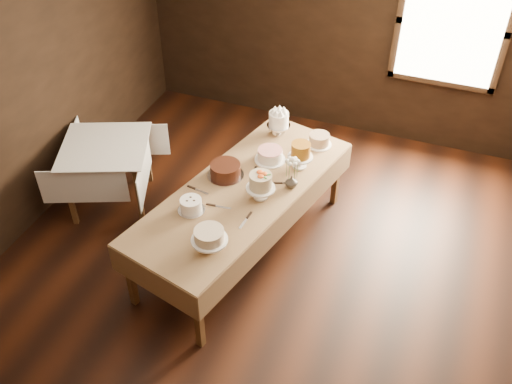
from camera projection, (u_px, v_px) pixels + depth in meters
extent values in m
cube|color=black|center=(249.00, 278.00, 5.66)|extent=(5.00, 6.00, 0.01)
cube|color=beige|center=(245.00, 0.00, 3.88)|extent=(5.00, 6.00, 0.01)
cube|color=black|center=(339.00, 25.00, 6.92)|extent=(5.00, 0.02, 2.80)
cube|color=black|center=(4.00, 108.00, 5.46)|extent=(0.02, 6.00, 2.80)
cube|color=#FFEABF|center=(452.00, 28.00, 6.40)|extent=(1.10, 0.05, 1.30)
cube|color=#4B3019|center=(130.00, 277.00, 5.20)|extent=(0.08, 0.08, 0.72)
cube|color=#4B3019|center=(275.00, 152.00, 6.68)|extent=(0.08, 0.08, 0.72)
cube|color=#4B3019|center=(199.00, 318.00, 4.84)|extent=(0.08, 0.08, 0.72)
cube|color=#4B3019|center=(336.00, 177.00, 6.32)|extent=(0.08, 0.08, 0.72)
cube|color=#4B3019|center=(243.00, 192.00, 5.51)|extent=(1.53, 2.64, 0.04)
cube|color=#A07D56|center=(243.00, 190.00, 5.49)|extent=(1.60, 2.72, 0.01)
cube|color=#4B3019|center=(70.00, 198.00, 6.05)|extent=(0.07, 0.07, 0.71)
cube|color=#4B3019|center=(84.00, 157.00, 6.61)|extent=(0.07, 0.07, 0.71)
cube|color=#4B3019|center=(139.00, 197.00, 6.07)|extent=(0.07, 0.07, 0.71)
cube|color=#4B3019|center=(147.00, 156.00, 6.63)|extent=(0.07, 0.07, 0.71)
cube|color=#4B3019|center=(105.00, 148.00, 6.10)|extent=(1.08, 1.08, 0.04)
cube|color=white|center=(104.00, 146.00, 6.08)|extent=(1.19, 1.19, 0.01)
cylinder|color=silver|center=(278.00, 129.00, 6.18)|extent=(0.26, 0.26, 0.12)
cylinder|color=white|center=(279.00, 118.00, 6.09)|extent=(0.26, 0.26, 0.15)
cylinder|color=white|center=(319.00, 144.00, 6.05)|extent=(0.27, 0.27, 0.01)
cylinder|color=tan|center=(319.00, 139.00, 6.01)|extent=(0.29, 0.29, 0.12)
cylinder|color=white|center=(270.00, 160.00, 5.84)|extent=(0.32, 0.32, 0.01)
cylinder|color=white|center=(270.00, 155.00, 5.81)|extent=(0.36, 0.36, 0.11)
cylinder|color=white|center=(300.00, 161.00, 5.71)|extent=(0.25, 0.25, 0.14)
cylinder|color=#AC6A18|center=(301.00, 149.00, 5.62)|extent=(0.22, 0.22, 0.15)
cylinder|color=silver|center=(226.00, 175.00, 5.64)|extent=(0.36, 0.36, 0.01)
cylinder|color=#38160B|center=(225.00, 170.00, 5.60)|extent=(0.42, 0.42, 0.13)
cylinder|color=white|center=(261.00, 192.00, 5.35)|extent=(0.27, 0.27, 0.13)
cylinder|color=beige|center=(261.00, 180.00, 5.26)|extent=(0.29, 0.29, 0.15)
cylinder|color=silver|center=(192.00, 210.00, 5.24)|extent=(0.25, 0.25, 0.01)
cylinder|color=white|center=(191.00, 205.00, 5.20)|extent=(0.24, 0.24, 0.12)
cylinder|color=white|center=(210.00, 243.00, 4.83)|extent=(0.31, 0.31, 0.12)
cylinder|color=beige|center=(209.00, 234.00, 4.76)|extent=(0.36, 0.36, 0.10)
cube|color=silver|center=(223.00, 207.00, 5.28)|extent=(0.24, 0.05, 0.01)
cube|color=silver|center=(243.00, 223.00, 5.11)|extent=(0.04, 0.24, 0.01)
cube|color=silver|center=(255.00, 171.00, 5.70)|extent=(0.08, 0.24, 0.01)
cube|color=silver|center=(290.00, 183.00, 5.55)|extent=(0.23, 0.11, 0.01)
cube|color=silver|center=(202.00, 192.00, 5.45)|extent=(0.24, 0.07, 0.01)
imported|color=#2D2823|center=(291.00, 182.00, 5.48)|extent=(0.16, 0.16, 0.12)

